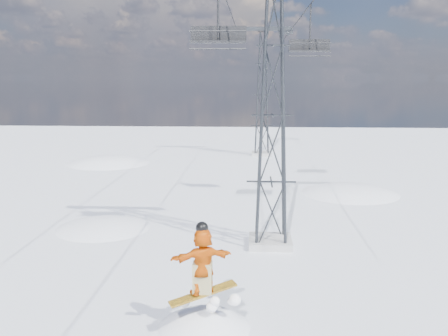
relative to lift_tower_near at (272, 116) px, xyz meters
The scene contains 6 objects.
snow_terrain 20.81m from the lift_tower_near, 112.81° to the left, with size 39.00×37.00×22.00m.
lift_tower_near is the anchor object (origin of this frame).
lift_tower_far 25.00m from the lift_tower_near, 90.00° to the left, with size 5.20×1.80×11.43m.
haul_cables 12.70m from the lift_tower_near, 90.00° to the left, with size 4.46×51.00×0.06m.
lift_chair_near 3.85m from the lift_tower_near, behind, with size 2.24×0.64×2.77m.
lift_chair_mid 8.36m from the lift_tower_near, 73.48° to the left, with size 2.22×0.64×2.75m.
Camera 1 is at (0.04, -12.31, 6.97)m, focal length 40.00 mm.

